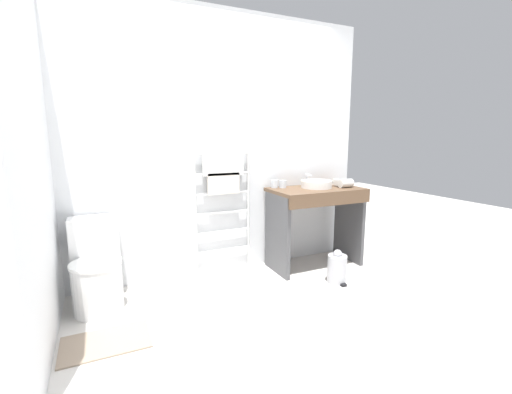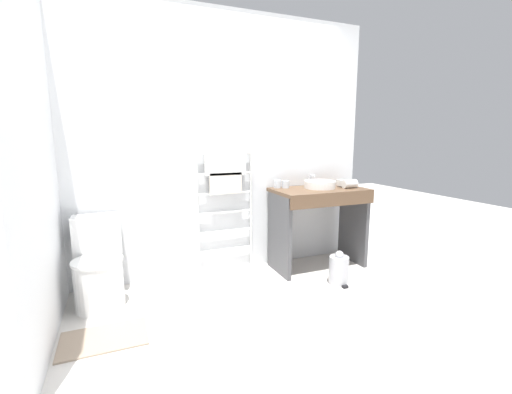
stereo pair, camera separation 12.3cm
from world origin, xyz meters
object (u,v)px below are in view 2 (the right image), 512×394
Objects in this scene: sink_basin at (320,184)px; cup_near_edge at (286,184)px; hair_dryer at (349,184)px; towel_radiator at (225,184)px; cup_near_wall at (277,184)px; trash_bin at (339,269)px; toilet at (98,269)px.

cup_near_edge is (-0.32, 0.14, -0.00)m from sink_basin.
cup_near_edge is 0.39× the size of hair_dryer.
cup_near_wall is (0.55, -0.03, -0.02)m from towel_radiator.
cup_near_wall is at bearing 116.53° from trash_bin.
cup_near_wall reaches higher than toilet.
towel_radiator is 3.89× the size of sink_basin.
hair_dryer is at bearing 46.18° from trash_bin.
cup_near_wall is 1.10× the size of cup_near_edge.
toilet is at bearing -178.52° from sink_basin.
hair_dryer is at bearing -17.81° from sink_basin.
cup_near_edge is 0.24× the size of trash_bin.
trash_bin is at bearing -133.82° from hair_dryer.
trash_bin is (0.88, -0.69, -0.76)m from towel_radiator.
towel_radiator is at bearing 141.94° from trash_bin.
sink_basin reaches higher than trash_bin.
cup_near_wall is at bearing 7.65° from toilet.
hair_dryer reaches higher than toilet.
towel_radiator reaches higher than hair_dryer.
cup_near_edge is at bearing -5.87° from towel_radiator.
cup_near_edge is (0.63, -0.06, -0.03)m from towel_radiator.
hair_dryer is (1.25, -0.30, -0.02)m from towel_radiator.
towel_radiator reaches higher than cup_near_edge.
hair_dryer is at bearing -21.14° from cup_near_edge.
sink_basin and cup_near_edge have the same top height.
towel_radiator is at bearing 174.13° from cup_near_edge.
toilet is 3.66× the size of hair_dryer.
sink_basin is 1.00× the size of trash_bin.
sink_basin is at bearing -12.35° from towel_radiator.
towel_radiator is 0.63m from cup_near_edge.
cup_near_edge reaches higher than toilet.
toilet is 0.58× the size of towel_radiator.
towel_radiator is 0.55m from cup_near_wall.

